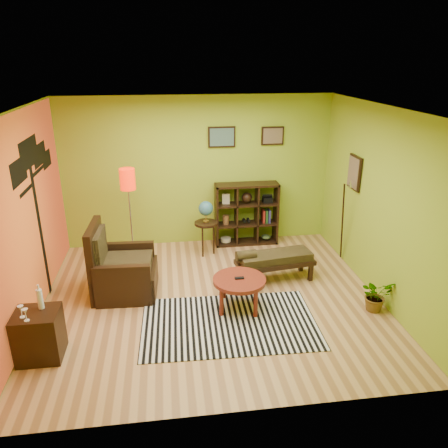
{
  "coord_description": "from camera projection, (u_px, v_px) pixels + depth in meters",
  "views": [
    {
      "loc": [
        -0.59,
        -5.7,
        3.45
      ],
      "look_at": [
        0.24,
        0.42,
        1.05
      ],
      "focal_mm": 35.0,
      "sensor_mm": 36.0,
      "label": 1
    }
  ],
  "objects": [
    {
      "name": "coffee_table",
      "position": [
        239.0,
        283.0,
        6.24
      ],
      "size": [
        0.76,
        0.76,
        0.49
      ],
      "color": "maroon",
      "rests_on": "ground"
    },
    {
      "name": "room_shell",
      "position": [
        204.0,
        184.0,
        5.94
      ],
      "size": [
        5.04,
        4.54,
        2.82
      ],
      "color": "#91B228",
      "rests_on": "ground"
    },
    {
      "name": "side_cabinet",
      "position": [
        39.0,
        334.0,
        5.24
      ],
      "size": [
        0.52,
        0.47,
        0.93
      ],
      "color": "black",
      "rests_on": "ground"
    },
    {
      "name": "globe_table",
      "position": [
        206.0,
        215.0,
        7.82
      ],
      "size": [
        0.42,
        0.42,
        1.02
      ],
      "color": "black",
      "rests_on": "ground"
    },
    {
      "name": "bench",
      "position": [
        273.0,
        259.0,
        7.02
      ],
      "size": [
        1.31,
        0.62,
        0.59
      ],
      "color": "black",
      "rests_on": "ground"
    },
    {
      "name": "potted_plant",
      "position": [
        375.0,
        298.0,
        6.26
      ],
      "size": [
        0.51,
        0.55,
        0.37
      ],
      "primitive_type": "imported",
      "rotation": [
        0.0,
        0.0,
        0.18
      ],
      "color": "#26661E",
      "rests_on": "ground"
    },
    {
      "name": "armchair",
      "position": [
        121.0,
        272.0,
        6.67
      ],
      "size": [
        0.97,
        0.98,
        1.13
      ],
      "color": "black",
      "rests_on": "ground"
    },
    {
      "name": "floor_lamp",
      "position": [
        128.0,
        188.0,
        7.19
      ],
      "size": [
        0.26,
        0.26,
        1.73
      ],
      "color": "silver",
      "rests_on": "ground"
    },
    {
      "name": "cube_shelf",
      "position": [
        247.0,
        214.0,
        8.36
      ],
      "size": [
        1.2,
        0.35,
        1.2
      ],
      "color": "black",
      "rests_on": "ground"
    },
    {
      "name": "zebra_rug",
      "position": [
        229.0,
        323.0,
        6.0
      ],
      "size": [
        2.43,
        1.54,
        0.01
      ],
      "primitive_type": "cube",
      "rotation": [
        0.0,
        0.0,
        -0.03
      ],
      "color": "silver",
      "rests_on": "ground"
    },
    {
      "name": "ground",
      "position": [
        212.0,
        299.0,
        6.59
      ],
      "size": [
        5.0,
        5.0,
        0.0
      ],
      "primitive_type": "plane",
      "color": "tan",
      "rests_on": "ground"
    }
  ]
}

